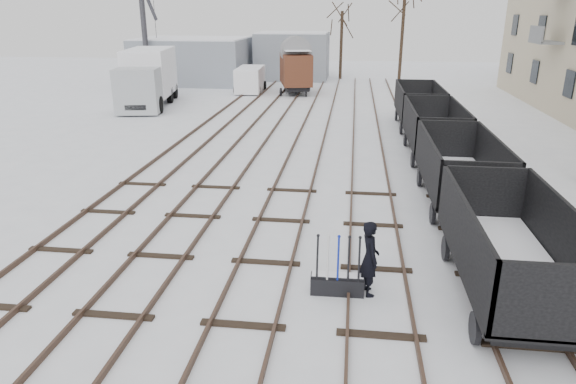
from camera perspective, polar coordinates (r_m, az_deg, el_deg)
name	(u,v)px	position (r m, az deg, el deg)	size (l,w,h in m)	color
ground	(266,263)	(14.24, -2.49, -7.91)	(120.00, 120.00, 0.00)	white
tracks	(309,141)	(27.00, 2.38, 5.66)	(13.90, 52.00, 0.16)	black
shed_left	(194,60)	(50.97, -10.44, 14.20)	(10.00, 8.00, 4.10)	gray
shed_right	(293,56)	(52.98, 0.54, 14.92)	(7.00, 6.00, 4.50)	gray
ground_frame	(337,283)	(12.78, 5.50, -9.99)	(1.31, 0.44, 1.49)	black
worker	(370,258)	(12.56, 9.07, -7.26)	(0.69, 0.45, 1.90)	black
freight_wagon_a	(509,264)	(13.27, 23.31, -7.31)	(2.38, 5.96, 2.43)	black
freight_wagon_b	(459,179)	(19.04, 18.42, 1.33)	(2.38, 5.96, 2.43)	black
freight_wagon_c	(433,137)	(25.13, 15.85, 5.87)	(2.38, 5.96, 2.43)	black
freight_wagon_d	(418,112)	(31.34, 14.27, 8.63)	(2.38, 5.96, 2.43)	black
box_van_wagon	(296,68)	(43.14, 0.85, 13.62)	(3.43, 5.10, 3.57)	black
lorry	(147,77)	(38.71, -15.36, 12.18)	(3.83, 8.98, 3.94)	black
panel_van	(250,79)	(44.21, -4.22, 12.40)	(2.22, 4.74, 2.05)	white
crane	(148,59)	(47.78, -15.31, 14.04)	(2.12, 5.61, 9.48)	#323237
tree_far_left	(341,45)	(52.95, 5.93, 15.89)	(0.30, 0.30, 6.47)	black
tree_far_right	(402,37)	(50.51, 12.55, 16.49)	(0.30, 0.30, 8.43)	black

